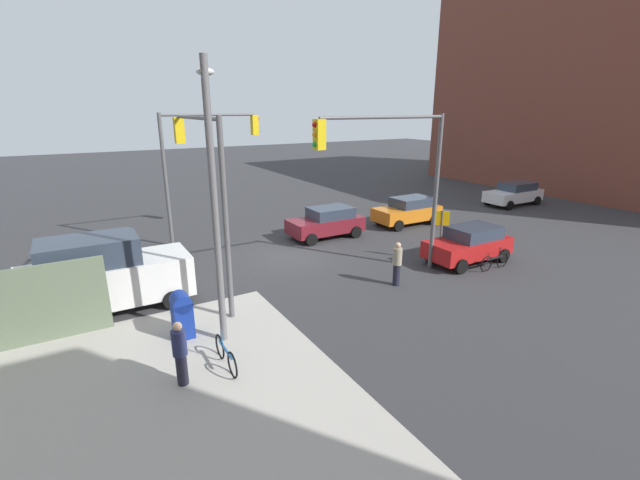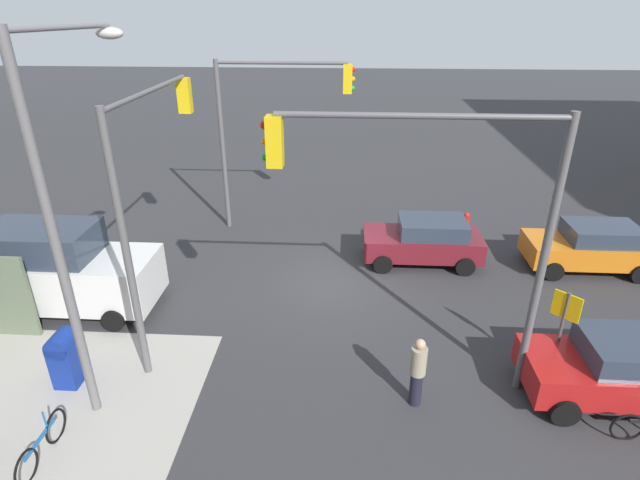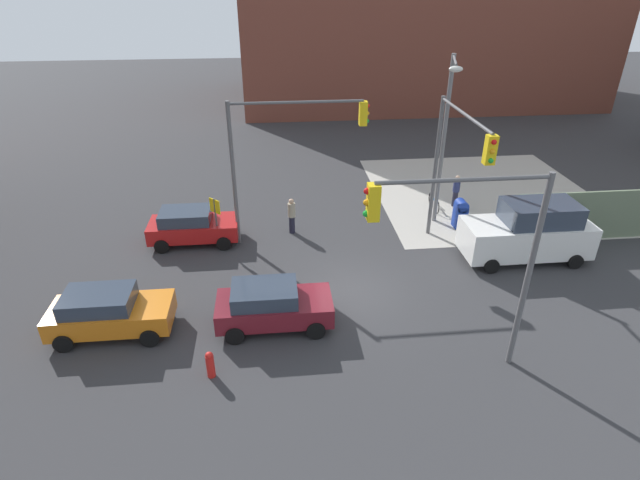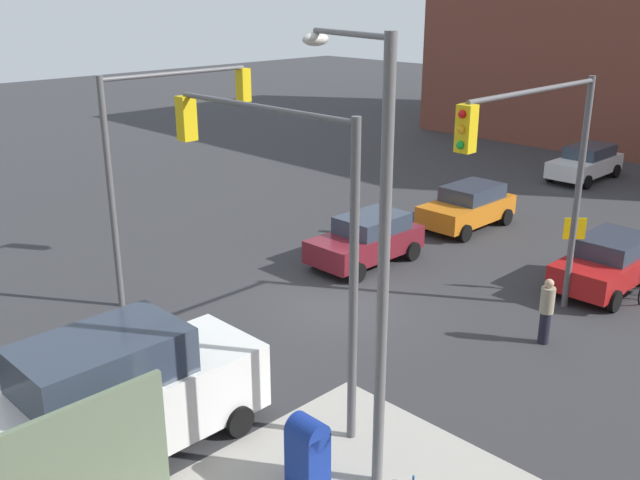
% 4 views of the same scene
% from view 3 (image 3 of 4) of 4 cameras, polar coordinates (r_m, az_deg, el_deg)
% --- Properties ---
extents(ground_plane, '(120.00, 120.00, 0.00)m').
position_cam_3_polar(ground_plane, '(19.82, 3.40, -5.82)').
color(ground_plane, '#333335').
extents(sidewalk_corner, '(12.00, 12.00, 0.01)m').
position_cam_3_polar(sidewalk_corner, '(29.93, 18.02, 5.18)').
color(sidewalk_corner, '#ADA89E').
rests_on(sidewalk_corner, ground).
extents(traffic_signal_nw_corner, '(5.96, 0.36, 6.50)m').
position_cam_3_polar(traffic_signal_nw_corner, '(21.65, -3.99, 10.96)').
color(traffic_signal_nw_corner, '#59595B').
rests_on(traffic_signal_nw_corner, ground).
extents(traffic_signal_se_corner, '(5.10, 0.36, 6.50)m').
position_cam_3_polar(traffic_signal_se_corner, '(14.40, 16.88, 0.09)').
color(traffic_signal_se_corner, '#59595B').
rests_on(traffic_signal_se_corner, ground).
extents(traffic_signal_ne_corner, '(0.36, 5.53, 6.50)m').
position_cam_3_polar(traffic_signal_ne_corner, '(20.96, 15.16, 9.37)').
color(traffic_signal_ne_corner, '#59595B').
rests_on(traffic_signal_ne_corner, ground).
extents(street_lamp_corner, '(1.07, 2.58, 8.00)m').
position_cam_3_polar(street_lamp_corner, '(23.87, 14.11, 11.97)').
color(street_lamp_corner, slate).
rests_on(street_lamp_corner, ground).
extents(warning_sign_two_way, '(0.48, 0.48, 2.40)m').
position_cam_3_polar(warning_sign_two_way, '(22.54, -11.84, 2.87)').
color(warning_sign_two_way, '#4C4C4C').
rests_on(warning_sign_two_way, ground).
extents(mailbox_blue, '(0.56, 0.64, 1.43)m').
position_cam_3_polar(mailbox_blue, '(25.22, 15.75, 3.03)').
color(mailbox_blue, navy).
rests_on(mailbox_blue, ground).
extents(fire_hydrant, '(0.26, 0.26, 0.94)m').
position_cam_3_polar(fire_hydrant, '(16.17, -12.44, -13.67)').
color(fire_hydrant, red).
rests_on(fire_hydrant, ground).
extents(sedan_orange, '(4.08, 2.02, 1.62)m').
position_cam_3_polar(sedan_orange, '(18.73, -23.02, -7.57)').
color(sedan_orange, orange).
rests_on(sedan_orange, ground).
extents(hatchback_red, '(4.02, 2.02, 1.62)m').
position_cam_3_polar(hatchback_red, '(23.59, -14.41, 1.60)').
color(hatchback_red, '#B21919').
rests_on(hatchback_red, ground).
extents(sedan_maroon, '(4.04, 2.02, 1.62)m').
position_cam_3_polar(sedan_maroon, '(17.66, -5.50, -7.40)').
color(sedan_maroon, maroon).
rests_on(sedan_maroon, ground).
extents(van_white_delivery, '(5.40, 2.32, 2.62)m').
position_cam_3_polar(van_white_delivery, '(23.16, 22.76, 0.87)').
color(van_white_delivery, white).
rests_on(van_white_delivery, ground).
extents(pedestrian_crossing, '(0.36, 0.36, 1.77)m').
position_cam_3_polar(pedestrian_crossing, '(23.68, -3.25, 2.84)').
color(pedestrian_crossing, '#9E937A').
rests_on(pedestrian_crossing, ground).
extents(pedestrian_waiting, '(0.36, 0.36, 1.74)m').
position_cam_3_polar(pedestrian_waiting, '(27.41, 15.29, 5.50)').
color(pedestrian_waiting, navy).
rests_on(pedestrian_waiting, ground).
extents(bicycle_leaning_on_fence, '(0.05, 1.75, 0.97)m').
position_cam_3_polar(bicycle_leaning_on_fence, '(27.06, 12.89, 4.20)').
color(bicycle_leaning_on_fence, black).
rests_on(bicycle_leaning_on_fence, ground).
extents(bicycle_at_crosswalk, '(1.75, 0.05, 0.97)m').
position_cam_3_polar(bicycle_at_crosswalk, '(24.96, -14.39, 1.88)').
color(bicycle_at_crosswalk, black).
rests_on(bicycle_at_crosswalk, ground).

